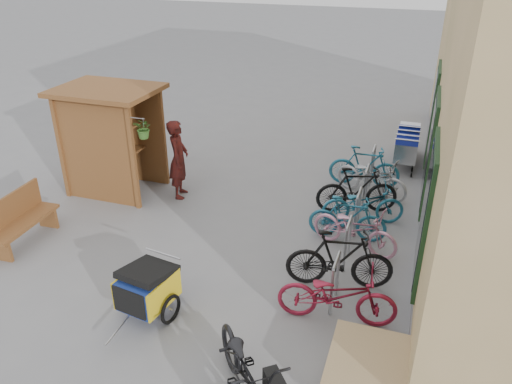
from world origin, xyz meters
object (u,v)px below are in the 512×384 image
(pallet_stack, at_px, (367,369))
(bike_1, at_px, (340,259))
(shopping_carts, at_px, (407,142))
(bike_7, at_px, (364,167))
(kiosk, at_px, (107,126))
(bike_0, at_px, (337,295))
(bike_4, at_px, (363,204))
(child_trailer, at_px, (147,287))
(bike_5, at_px, (357,190))
(bike_2, at_px, (355,228))
(bike_3, at_px, (348,218))
(bench, at_px, (19,219))
(bike_6, at_px, (372,177))
(cargo_bike, at_px, (247,376))
(person_kiosk, at_px, (179,159))

(pallet_stack, relative_size, bike_1, 0.68)
(shopping_carts, xyz_separation_m, bike_1, (-0.72, -5.70, -0.05))
(shopping_carts, distance_m, bike_7, 1.90)
(kiosk, relative_size, bike_0, 1.40)
(pallet_stack, distance_m, bike_7, 5.98)
(kiosk, relative_size, bike_4, 1.51)
(pallet_stack, distance_m, child_trailer, 3.39)
(bike_5, bearing_deg, bike_1, 163.49)
(bike_2, distance_m, bike_4, 1.02)
(bike_7, bearing_deg, bike_5, 178.02)
(bike_1, xyz_separation_m, bike_4, (0.08, 2.24, -0.09))
(bike_5, distance_m, bike_7, 1.33)
(bike_5, bearing_deg, bike_3, 160.93)
(bench, bearing_deg, kiosk, 78.48)
(pallet_stack, relative_size, bike_5, 0.70)
(bike_3, bearing_deg, bike_4, -18.77)
(bike_6, bearing_deg, cargo_bike, -166.45)
(child_trailer, relative_size, bike_3, 1.02)
(shopping_carts, xyz_separation_m, bike_4, (-0.64, -3.45, -0.15))
(person_kiosk, distance_m, bike_3, 3.94)
(pallet_stack, bearing_deg, bike_6, 96.53)
(cargo_bike, xyz_separation_m, bike_5, (0.51, 5.44, 0.01))
(bike_5, bearing_deg, bike_6, -31.52)
(pallet_stack, bearing_deg, cargo_bike, -147.12)
(pallet_stack, distance_m, bike_3, 3.54)
(bike_7, bearing_deg, pallet_stack, -174.83)
(bike_5, bearing_deg, bench, 100.15)
(kiosk, relative_size, bike_5, 1.46)
(person_kiosk, height_order, bike_4, person_kiosk)
(bike_5, relative_size, bike_6, 1.00)
(pallet_stack, distance_m, bike_6, 5.51)
(kiosk, bearing_deg, bike_4, 2.80)
(bike_4, height_order, bike_6, bike_6)
(bench, relative_size, bike_4, 0.96)
(bike_7, bearing_deg, person_kiosk, 112.41)
(bike_2, relative_size, bike_7, 1.02)
(bike_6, bearing_deg, child_trailer, 172.08)
(bike_0, relative_size, bike_7, 1.09)
(bike_1, xyz_separation_m, bike_3, (-0.11, 1.53, -0.08))
(kiosk, distance_m, bike_3, 5.57)
(bench, distance_m, cargo_bike, 5.78)
(bench, relative_size, bike_0, 0.89)
(child_trailer, xyz_separation_m, bike_4, (2.73, 3.85, -0.05))
(cargo_bike, relative_size, bike_0, 1.09)
(cargo_bike, bearing_deg, bike_4, 43.83)
(bike_3, relative_size, bike_6, 0.87)
(bench, xyz_separation_m, cargo_bike, (5.34, -2.20, 0.00))
(bike_0, height_order, bike_6, bike_0)
(person_kiosk, distance_m, bike_7, 4.28)
(child_trailer, distance_m, bike_3, 4.03)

